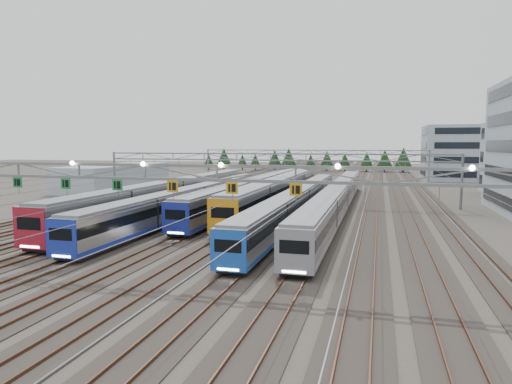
% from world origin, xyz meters
% --- Properties ---
extents(ground, '(400.00, 400.00, 0.00)m').
position_xyz_m(ground, '(0.00, 0.00, 0.00)').
color(ground, '#47423A').
rests_on(ground, ground).
extents(track_bed, '(54.00, 260.00, 5.42)m').
position_xyz_m(track_bed, '(0.00, 100.00, 1.49)').
color(track_bed, '#2D2823').
rests_on(track_bed, ground).
extents(train_a, '(3.16, 54.72, 4.13)m').
position_xyz_m(train_a, '(-11.25, 28.13, 2.32)').
color(train_a, black).
rests_on(train_a, ground).
extents(train_b, '(2.77, 52.90, 3.60)m').
position_xyz_m(train_b, '(-6.75, 25.41, 2.05)').
color(train_b, black).
rests_on(train_b, ground).
extents(train_c, '(2.88, 60.28, 3.75)m').
position_xyz_m(train_c, '(-2.25, 39.79, 2.13)').
color(train_c, black).
rests_on(train_c, ground).
extents(train_d, '(3.17, 51.87, 4.14)m').
position_xyz_m(train_d, '(2.25, 36.51, 2.32)').
color(train_d, black).
rests_on(train_d, ground).
extents(train_e, '(2.66, 57.12, 3.47)m').
position_xyz_m(train_e, '(6.75, 27.42, 1.98)').
color(train_e, black).
rests_on(train_e, ground).
extents(train_f, '(2.77, 65.59, 3.61)m').
position_xyz_m(train_f, '(11.25, 32.17, 2.05)').
color(train_f, black).
rests_on(train_f, ground).
extents(gantry_near, '(56.36, 0.61, 8.08)m').
position_xyz_m(gantry_near, '(-0.05, -0.12, 7.09)').
color(gantry_near, slate).
rests_on(gantry_near, ground).
extents(gantry_mid, '(56.36, 0.36, 8.00)m').
position_xyz_m(gantry_mid, '(0.00, 40.00, 6.39)').
color(gantry_mid, slate).
rests_on(gantry_mid, ground).
extents(gantry_far, '(56.36, 0.36, 8.00)m').
position_xyz_m(gantry_far, '(0.00, 85.00, 6.39)').
color(gantry_far, slate).
rests_on(gantry_far, ground).
extents(depot_bldg_north, '(22.00, 18.00, 14.15)m').
position_xyz_m(depot_bldg_north, '(38.90, 99.68, 7.07)').
color(depot_bldg_north, '#A7BAC7').
rests_on(depot_bldg_north, ground).
extents(west_shed, '(10.00, 30.00, 5.01)m').
position_xyz_m(west_shed, '(-37.25, 55.05, 2.50)').
color(west_shed, '#A7BAC7').
rests_on(west_shed, ground).
extents(treeline, '(87.50, 5.60, 7.02)m').
position_xyz_m(treeline, '(-4.05, 128.58, 4.23)').
color(treeline, '#332114').
rests_on(treeline, ground).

